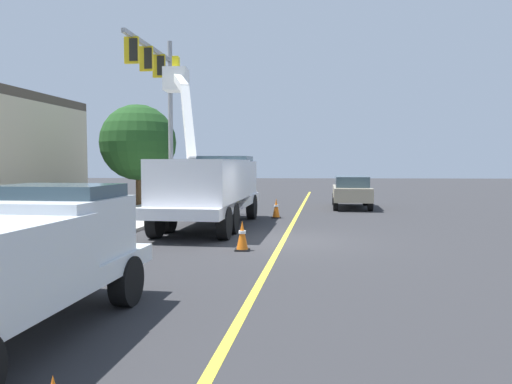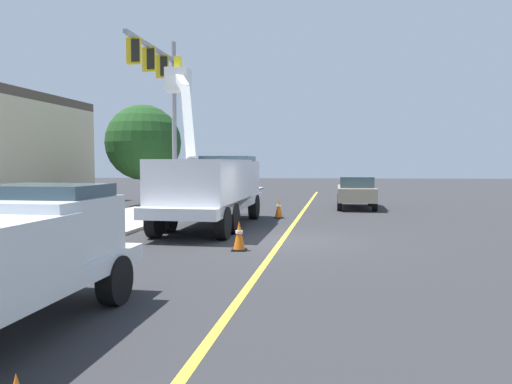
# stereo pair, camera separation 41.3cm
# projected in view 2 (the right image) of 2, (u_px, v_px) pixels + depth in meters

# --- Properties ---
(ground) EXTENTS (120.00, 120.00, 0.00)m
(ground) POSITION_uv_depth(u_px,v_px,m) (282.00, 240.00, 14.98)
(ground) COLOR #2D2D30
(sidewalk_far_side) EXTENTS (60.06, 9.45, 0.12)m
(sidewalk_far_side) POSITION_uv_depth(u_px,v_px,m) (74.00, 233.00, 16.16)
(sidewalk_far_side) COLOR #B2ADA3
(sidewalk_far_side) RESTS_ON ground
(lane_centre_stripe) EXTENTS (49.78, 5.05, 0.01)m
(lane_centre_stripe) POSITION_uv_depth(u_px,v_px,m) (282.00, 240.00, 14.98)
(lane_centre_stripe) COLOR yellow
(lane_centre_stripe) RESTS_ON ground
(utility_bucket_truck) EXTENTS (8.41, 3.62, 6.59)m
(utility_bucket_truck) POSITION_uv_depth(u_px,v_px,m) (212.00, 184.00, 18.16)
(utility_bucket_truck) COLOR white
(utility_bucket_truck) RESTS_ON ground
(passing_minivan) EXTENTS (4.96, 2.36, 1.69)m
(passing_minivan) POSITION_uv_depth(u_px,v_px,m) (356.00, 190.00, 25.67)
(passing_minivan) COLOR tan
(passing_minivan) RESTS_ON ground
(traffic_cone_mid_front) EXTENTS (0.40, 0.40, 0.82)m
(traffic_cone_mid_front) POSITION_uv_depth(u_px,v_px,m) (239.00, 236.00, 13.26)
(traffic_cone_mid_front) COLOR black
(traffic_cone_mid_front) RESTS_ON ground
(traffic_cone_mid_rear) EXTENTS (0.40, 0.40, 0.86)m
(traffic_cone_mid_rear) POSITION_uv_depth(u_px,v_px,m) (279.00, 208.00, 21.03)
(traffic_cone_mid_rear) COLOR black
(traffic_cone_mid_rear) RESTS_ON ground
(traffic_signal_mast) EXTENTS (5.39, 0.87, 8.10)m
(traffic_signal_mast) POSITION_uv_depth(u_px,v_px,m) (162.00, 90.00, 21.25)
(traffic_signal_mast) COLOR gray
(traffic_signal_mast) RESTS_ON ground
(street_tree_right) EXTENTS (4.17, 4.17, 5.62)m
(street_tree_right) POSITION_uv_depth(u_px,v_px,m) (143.00, 143.00, 26.78)
(street_tree_right) COLOR brown
(street_tree_right) RESTS_ON ground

